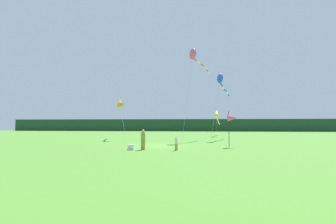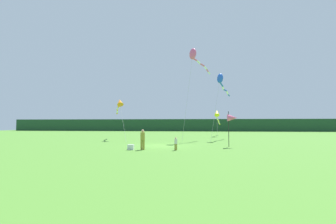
{
  "view_description": "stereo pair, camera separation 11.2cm",
  "coord_description": "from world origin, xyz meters",
  "px_view_note": "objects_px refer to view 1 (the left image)",
  "views": [
    {
      "loc": [
        3.06,
        -22.23,
        2.18
      ],
      "look_at": [
        0.0,
        6.0,
        3.7
      ],
      "focal_mm": 23.72,
      "sensor_mm": 36.0,
      "label": 1
    },
    {
      "loc": [
        3.17,
        -22.22,
        2.18
      ],
      "look_at": [
        0.0,
        6.0,
        3.7
      ],
      "focal_mm": 23.72,
      "sensor_mm": 36.0,
      "label": 2
    }
  ],
  "objects_px": {
    "person_adult": "(143,138)",
    "banner_flag_pole": "(232,118)",
    "person_child": "(176,143)",
    "kite_yellow": "(217,114)",
    "kite_orange": "(119,104)",
    "kite_blue": "(221,81)",
    "kite_rainbow": "(195,56)",
    "cooler_box": "(131,147)"
  },
  "relations": [
    {
      "from": "person_child",
      "to": "banner_flag_pole",
      "type": "bearing_deg",
      "value": 31.93
    },
    {
      "from": "cooler_box",
      "to": "kite_rainbow",
      "type": "relative_size",
      "value": 0.04
    },
    {
      "from": "banner_flag_pole",
      "to": "kite_orange",
      "type": "distance_m",
      "value": 16.04
    },
    {
      "from": "kite_blue",
      "to": "kite_orange",
      "type": "bearing_deg",
      "value": -172.73
    },
    {
      "from": "person_child",
      "to": "kite_orange",
      "type": "height_order",
      "value": "kite_orange"
    },
    {
      "from": "person_adult",
      "to": "kite_orange",
      "type": "height_order",
      "value": "kite_orange"
    },
    {
      "from": "kite_orange",
      "to": "kite_yellow",
      "type": "relative_size",
      "value": 0.83
    },
    {
      "from": "person_adult",
      "to": "kite_blue",
      "type": "relative_size",
      "value": 0.18
    },
    {
      "from": "person_adult",
      "to": "kite_rainbow",
      "type": "relative_size",
      "value": 0.14
    },
    {
      "from": "person_adult",
      "to": "banner_flag_pole",
      "type": "bearing_deg",
      "value": 21.68
    },
    {
      "from": "person_child",
      "to": "kite_yellow",
      "type": "height_order",
      "value": "kite_yellow"
    },
    {
      "from": "person_child",
      "to": "kite_blue",
      "type": "relative_size",
      "value": 0.12
    },
    {
      "from": "kite_orange",
      "to": "kite_rainbow",
      "type": "distance_m",
      "value": 12.08
    },
    {
      "from": "person_adult",
      "to": "kite_rainbow",
      "type": "height_order",
      "value": "kite_rainbow"
    },
    {
      "from": "banner_flag_pole",
      "to": "kite_yellow",
      "type": "distance_m",
      "value": 18.33
    },
    {
      "from": "kite_blue",
      "to": "kite_yellow",
      "type": "xyz_separation_m",
      "value": [
        0.29,
        8.58,
        -4.25
      ]
    },
    {
      "from": "person_adult",
      "to": "person_child",
      "type": "bearing_deg",
      "value": -0.78
    },
    {
      "from": "person_adult",
      "to": "kite_blue",
      "type": "bearing_deg",
      "value": 57.46
    },
    {
      "from": "person_child",
      "to": "kite_rainbow",
      "type": "height_order",
      "value": "kite_rainbow"
    },
    {
      "from": "banner_flag_pole",
      "to": "kite_blue",
      "type": "height_order",
      "value": "kite_blue"
    },
    {
      "from": "kite_yellow",
      "to": "kite_orange",
      "type": "bearing_deg",
      "value": -144.1
    },
    {
      "from": "person_adult",
      "to": "person_child",
      "type": "height_order",
      "value": "person_adult"
    },
    {
      "from": "kite_blue",
      "to": "kite_rainbow",
      "type": "relative_size",
      "value": 0.76
    },
    {
      "from": "person_adult",
      "to": "person_child",
      "type": "relative_size",
      "value": 1.56
    },
    {
      "from": "cooler_box",
      "to": "kite_blue",
      "type": "height_order",
      "value": "kite_blue"
    },
    {
      "from": "person_child",
      "to": "kite_blue",
      "type": "height_order",
      "value": "kite_blue"
    },
    {
      "from": "banner_flag_pole",
      "to": "kite_yellow",
      "type": "bearing_deg",
      "value": 88.25
    },
    {
      "from": "cooler_box",
      "to": "kite_yellow",
      "type": "xyz_separation_m",
      "value": [
        9.48,
        21.6,
        3.67
      ]
    },
    {
      "from": "kite_orange",
      "to": "kite_blue",
      "type": "height_order",
      "value": "kite_blue"
    },
    {
      "from": "kite_blue",
      "to": "kite_yellow",
      "type": "relative_size",
      "value": 1.06
    },
    {
      "from": "banner_flag_pole",
      "to": "kite_blue",
      "type": "xyz_separation_m",
      "value": [
        0.26,
        9.71,
        5.42
      ]
    },
    {
      "from": "banner_flag_pole",
      "to": "kite_orange",
      "type": "xyz_separation_m",
      "value": [
        -13.77,
        7.92,
        2.22
      ]
    },
    {
      "from": "cooler_box",
      "to": "kite_rainbow",
      "type": "distance_m",
      "value": 16.42
    },
    {
      "from": "kite_yellow",
      "to": "kite_blue",
      "type": "bearing_deg",
      "value": -91.96
    },
    {
      "from": "cooler_box",
      "to": "kite_yellow",
      "type": "bearing_deg",
      "value": 66.3
    },
    {
      "from": "kite_rainbow",
      "to": "kite_yellow",
      "type": "distance_m",
      "value": 13.51
    },
    {
      "from": "person_adult",
      "to": "banner_flag_pole",
      "type": "xyz_separation_m",
      "value": [
        7.95,
        3.16,
        1.78
      ]
    },
    {
      "from": "banner_flag_pole",
      "to": "person_child",
      "type": "bearing_deg",
      "value": -148.07
    },
    {
      "from": "banner_flag_pole",
      "to": "kite_rainbow",
      "type": "bearing_deg",
      "value": 114.14
    },
    {
      "from": "kite_rainbow",
      "to": "kite_yellow",
      "type": "height_order",
      "value": "kite_rainbow"
    },
    {
      "from": "cooler_box",
      "to": "kite_blue",
      "type": "distance_m",
      "value": 17.8
    },
    {
      "from": "kite_yellow",
      "to": "cooler_box",
      "type": "bearing_deg",
      "value": -113.7
    }
  ]
}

